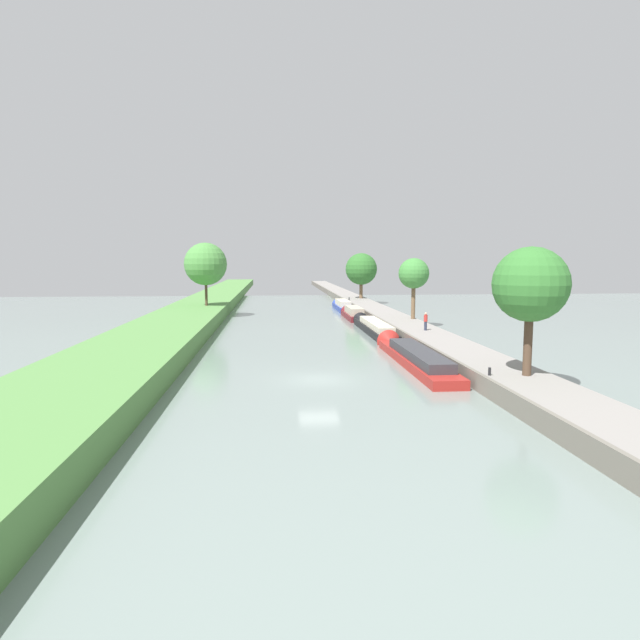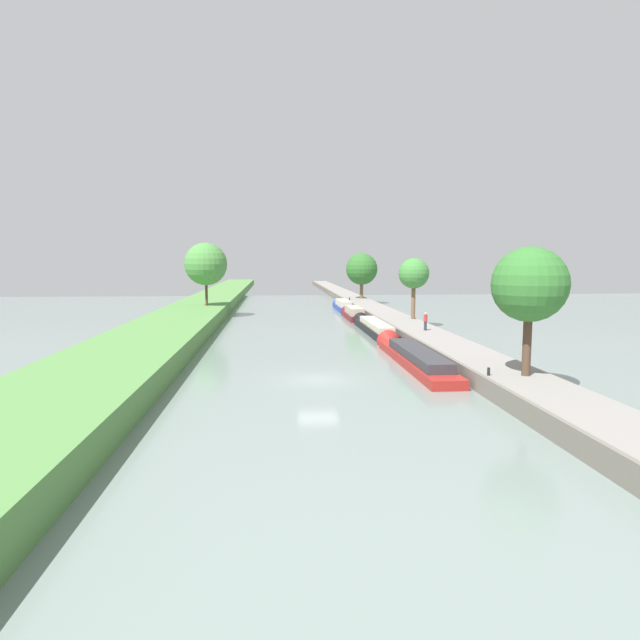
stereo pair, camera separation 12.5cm
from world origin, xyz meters
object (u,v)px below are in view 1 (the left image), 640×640
Objects in this scene: narrowboat_maroon at (353,313)px; narrowboat_blue at (342,306)px; narrowboat_red at (412,356)px; mooring_bollard_far at (349,299)px; mooring_bollard_near at (490,371)px; person_walking at (426,321)px; narrowboat_black at (373,327)px.

narrowboat_maroon is 11.77m from narrowboat_blue.
mooring_bollard_far is at bearing 87.59° from narrowboat_red.
mooring_bollard_far is at bearing 90.00° from mooring_bollard_near.
mooring_bollard_near and mooring_bollard_far have the same top height.
narrowboat_red is at bearing -111.18° from person_walking.
narrowboat_black is at bearing 89.31° from narrowboat_red.
mooring_bollard_near is 56.28m from mooring_bollard_far.
person_walking reaches higher than narrowboat_blue.
narrowboat_red is 1.66× the size of narrowboat_maroon.
mooring_bollard_near is at bearing -87.93° from narrowboat_blue.
narrowboat_blue is at bearing -109.09° from mooring_bollard_far.
person_walking is at bearing -79.26° from narrowboat_maroon.
narrowboat_black is (0.20, 16.50, 0.04)m from narrowboat_red.
narrowboat_maroon is 17.21m from mooring_bollard_far.
narrowboat_blue is (0.13, 41.64, 0.11)m from narrowboat_red.
narrowboat_maroon reaches higher than mooring_bollard_near.
narrowboat_black is 13.38m from narrowboat_maroon.
mooring_bollard_near is at bearing -90.00° from mooring_bollard_far.
narrowboat_black is 1.64× the size of narrowboat_maroon.
narrowboat_maroon reaches higher than narrowboat_blue.
narrowboat_red is at bearing -90.69° from narrowboat_black.
person_walking is (3.80, -20.02, 1.28)m from narrowboat_maroon.
person_walking is (3.82, 9.86, 1.39)m from narrowboat_red.
narrowboat_blue is 25.14× the size of mooring_bollard_far.
narrowboat_black is 25.15m from narrowboat_blue.
person_walking is 3.69× the size of mooring_bollard_near.
narrowboat_maroon is 39.24m from mooring_bollard_near.
narrowboat_black is 37.13× the size of mooring_bollard_near.
mooring_bollard_far is at bearing 92.85° from person_walking.
person_walking reaches higher than mooring_bollard_near.
mooring_bollard_far reaches higher than narrowboat_black.
narrowboat_maroon is 22.64× the size of mooring_bollard_far.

